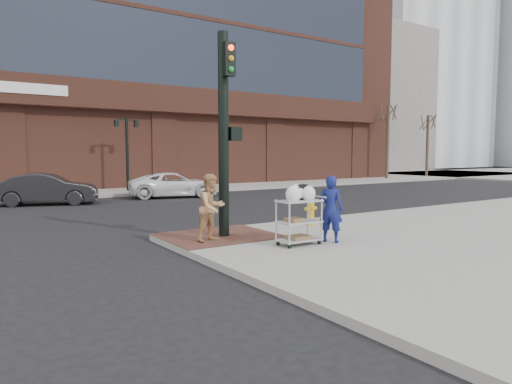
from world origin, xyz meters
TOP-DOWN VIEW (x-y plane):
  - ground at (0.00, 0.00)m, footprint 220.00×220.00m
  - sidewalk_far at (12.50, 32.00)m, footprint 65.00×36.00m
  - brick_curb_ramp at (-0.60, 0.90)m, footprint 2.80×2.40m
  - bank_building at (5.00, 31.00)m, footprint 42.00×26.00m
  - filler_block at (40.00, 38.00)m, footprint 14.00×20.00m
  - bare_tree_a at (24.00, 16.50)m, footprint 1.80×1.80m
  - bare_tree_b at (30.00, 17.00)m, footprint 1.80×1.80m
  - lamp_post at (2.00, 16.00)m, footprint 1.32×0.22m
  - traffic_signal_pole at (-0.48, 0.77)m, footprint 0.61×0.51m
  - woman_blue at (1.18, -1.26)m, footprint 0.61×0.68m
  - pedestrian_tan at (-1.07, 0.38)m, footprint 0.91×0.79m
  - sedan_dark at (-2.75, 12.24)m, footprint 4.38×2.69m
  - minivan_white at (3.19, 12.38)m, footprint 4.85×3.10m
  - utility_cart at (0.36, -1.11)m, footprint 1.00×0.56m
  - fire_hydrant at (2.52, 1.03)m, footprint 0.42×0.29m

SIDE VIEW (x-z plane):
  - ground at x=0.00m, z-range 0.00..0.00m
  - sidewalk_far at x=12.50m, z-range 0.00..0.15m
  - brick_curb_ramp at x=-0.60m, z-range 0.15..0.16m
  - fire_hydrant at x=2.52m, z-range 0.16..1.05m
  - minivan_white at x=3.19m, z-range 0.00..1.25m
  - sedan_dark at x=-2.75m, z-range 0.00..1.36m
  - utility_cart at x=0.36m, z-range 0.09..1.46m
  - woman_blue at x=1.18m, z-range 0.15..1.71m
  - pedestrian_tan at x=-1.07m, z-range 0.15..1.74m
  - lamp_post at x=2.00m, z-range 0.62..4.62m
  - traffic_signal_pole at x=-0.48m, z-range 0.33..5.33m
  - bare_tree_b at x=30.00m, z-range 2.44..9.14m
  - bare_tree_a at x=24.00m, z-range 2.67..9.87m
  - filler_block at x=40.00m, z-range 0.00..18.00m
  - bank_building at x=5.00m, z-range 0.15..28.15m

